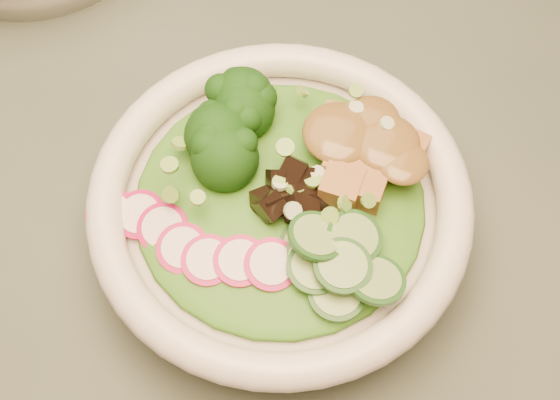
% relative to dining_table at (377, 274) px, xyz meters
% --- Properties ---
extents(dining_table, '(1.20, 0.80, 0.75)m').
position_rel_dining_table_xyz_m(dining_table, '(0.00, 0.00, 0.00)').
color(dining_table, black).
rests_on(dining_table, ground).
extents(salad_bowl, '(0.25, 0.25, 0.07)m').
position_rel_dining_table_xyz_m(salad_bowl, '(-0.07, -0.05, 0.15)').
color(salad_bowl, white).
rests_on(salad_bowl, dining_table).
extents(lettuce_bed, '(0.19, 0.19, 0.02)m').
position_rel_dining_table_xyz_m(lettuce_bed, '(-0.07, -0.05, 0.17)').
color(lettuce_bed, '#246415').
rests_on(lettuce_bed, salad_bowl).
extents(broccoli_florets, '(0.08, 0.07, 0.04)m').
position_rel_dining_table_xyz_m(broccoli_florets, '(-0.12, -0.02, 0.18)').
color(broccoli_florets, black).
rests_on(broccoli_florets, salad_bowl).
extents(radish_slices, '(0.10, 0.04, 0.02)m').
position_rel_dining_table_xyz_m(radish_slices, '(-0.10, -0.10, 0.17)').
color(radish_slices, '#AD0D48').
rests_on(radish_slices, salad_bowl).
extents(cucumber_slices, '(0.07, 0.07, 0.03)m').
position_rel_dining_table_xyz_m(cucumber_slices, '(-0.02, -0.08, 0.18)').
color(cucumber_slices, '#8CB464').
rests_on(cucumber_slices, salad_bowl).
extents(mushroom_heap, '(0.07, 0.07, 0.04)m').
position_rel_dining_table_xyz_m(mushroom_heap, '(-0.06, -0.04, 0.18)').
color(mushroom_heap, black).
rests_on(mushroom_heap, salad_bowl).
extents(tofu_cubes, '(0.08, 0.06, 0.03)m').
position_rel_dining_table_xyz_m(tofu_cubes, '(-0.03, -0.00, 0.18)').
color(tofu_cubes, '#A56937').
rests_on(tofu_cubes, salad_bowl).
extents(peanut_sauce, '(0.06, 0.05, 0.01)m').
position_rel_dining_table_xyz_m(peanut_sauce, '(-0.03, -0.00, 0.19)').
color(peanut_sauce, brown).
rests_on(peanut_sauce, tofu_cubes).
extents(scallion_garnish, '(0.18, 0.18, 0.02)m').
position_rel_dining_table_xyz_m(scallion_garnish, '(-0.07, -0.05, 0.19)').
color(scallion_garnish, '#6EA53A').
rests_on(scallion_garnish, salad_bowl).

